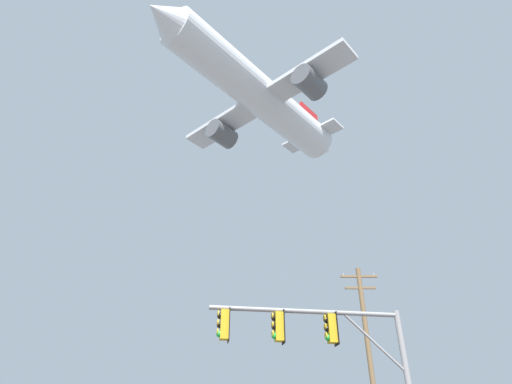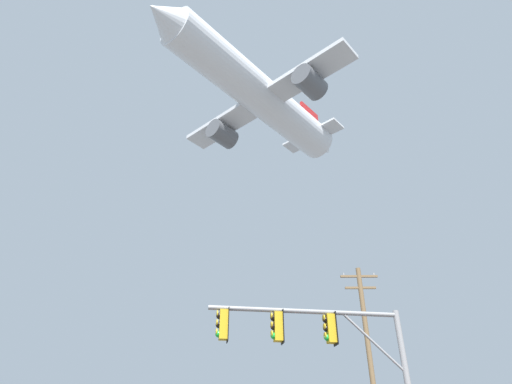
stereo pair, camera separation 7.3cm
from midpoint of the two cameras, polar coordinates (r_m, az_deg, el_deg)
name	(u,v)px [view 2 (the right image)]	position (r m, az deg, el deg)	size (l,w,h in m)	color
signal_pole_near	(324,346)	(14.24, 9.55, -20.15)	(6.39, 1.25, 5.57)	gray
utility_pole	(370,357)	(24.85, 15.43, -20.99)	(2.20, 0.28, 10.64)	brown
airplane	(258,95)	(49.29, 0.36, 13.18)	(22.77, 25.52, 8.31)	white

